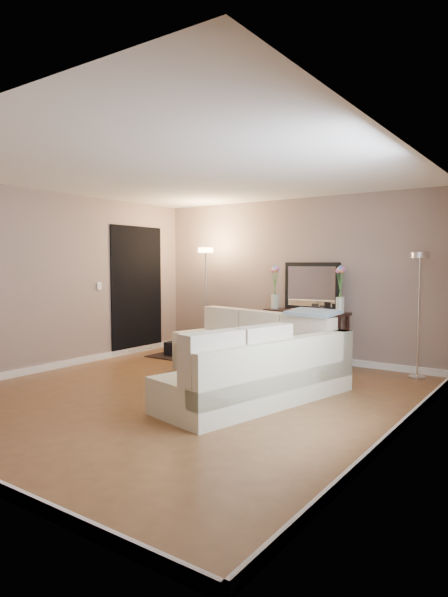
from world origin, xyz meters
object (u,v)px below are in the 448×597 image
Objects in this scene: console_table at (301,334)px; floor_lamp_lit at (206,279)px; sectional_sofa at (252,361)px; floor_lamp_unlit at (419,290)px.

floor_lamp_lit is (-1.69, -0.21, 0.82)m from console_table.
console_table is at bearing 7.17° from floor_lamp_lit.
floor_lamp_unlit is (1.59, 1.69, 0.88)m from sectional_sofa.
sectional_sofa is 1.73m from console_table.
console_table is (-0.16, 1.71, 0.14)m from sectional_sofa.
sectional_sofa is 1.61× the size of floor_lamp_lit.
floor_lamp_unlit reaches higher than console_table.
console_table is 0.80× the size of floor_lamp_unlit.
floor_lamp_lit is at bearing 141.12° from sectional_sofa.
floor_lamp_lit is at bearing -176.81° from floor_lamp_unlit.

